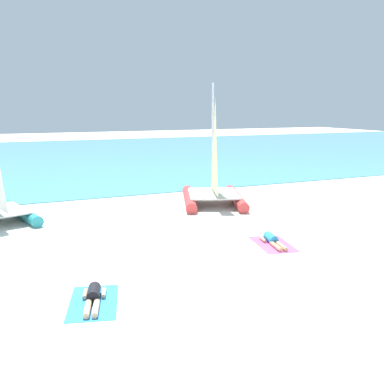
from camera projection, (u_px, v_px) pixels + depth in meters
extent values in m
plane|color=white|center=(152.00, 197.00, 21.92)|extent=(120.00, 120.00, 0.00)
cube|color=#4C9EB7|center=(84.00, 156.00, 40.49)|extent=(120.00, 40.00, 0.05)
cylinder|color=teal|center=(21.00, 212.00, 17.74)|extent=(1.50, 3.93, 0.45)
cylinder|color=#CC3838|center=(189.00, 199.00, 20.33)|extent=(1.92, 4.19, 0.49)
cylinder|color=#CC3838|center=(236.00, 198.00, 20.45)|extent=(1.92, 4.19, 0.49)
cube|color=silver|center=(213.00, 193.00, 20.14)|extent=(3.04, 3.34, 0.06)
cylinder|color=silver|center=(212.00, 138.00, 20.25)|extent=(0.10, 0.10, 5.10)
pyramid|color=#EAEA99|center=(215.00, 143.00, 19.29)|extent=(0.82, 2.13, 4.28)
cube|color=#338CD8|center=(93.00, 302.00, 10.05)|extent=(1.55, 2.12, 0.01)
cylinder|color=black|center=(94.00, 292.00, 10.22)|extent=(0.45, 0.68, 0.30)
sphere|color=#D8AD84|center=(95.00, 286.00, 10.62)|extent=(0.22, 0.22, 0.22)
cylinder|color=#D8AD84|center=(88.00, 308.00, 9.59)|extent=(0.34, 0.79, 0.14)
cylinder|color=#D8AD84|center=(96.00, 308.00, 9.62)|extent=(0.34, 0.79, 0.14)
cylinder|color=#D8AD84|center=(85.00, 294.00, 10.36)|extent=(0.21, 0.46, 0.10)
cylinder|color=#D8AD84|center=(104.00, 293.00, 10.42)|extent=(0.21, 0.46, 0.10)
cube|color=#D84C99|center=(273.00, 244.00, 14.34)|extent=(1.45, 2.08, 0.01)
cylinder|color=#268CCC|center=(271.00, 238.00, 14.50)|extent=(0.41, 0.67, 0.30)
sphere|color=tan|center=(266.00, 234.00, 14.89)|extent=(0.22, 0.22, 0.22)
cylinder|color=tan|center=(276.00, 246.00, 13.87)|extent=(0.29, 0.79, 0.14)
cylinder|color=tan|center=(281.00, 246.00, 13.91)|extent=(0.29, 0.79, 0.14)
cylinder|color=tan|center=(263.00, 239.00, 14.62)|extent=(0.19, 0.46, 0.10)
cylinder|color=tan|center=(275.00, 239.00, 14.71)|extent=(0.19, 0.46, 0.10)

